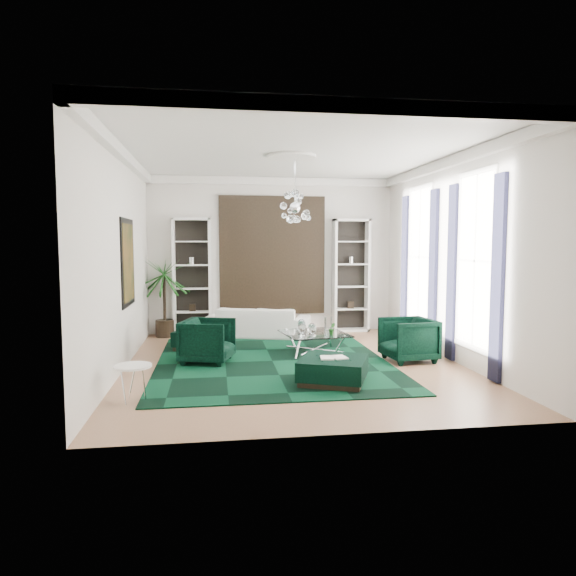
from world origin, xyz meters
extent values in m
cube|color=#A47756|center=(0.00, 0.00, -0.01)|extent=(6.00, 7.00, 0.02)
cube|color=white|center=(0.00, 0.00, 3.81)|extent=(6.00, 7.00, 0.02)
cube|color=silver|center=(0.00, 3.51, 1.90)|extent=(6.00, 0.02, 3.80)
cube|color=silver|center=(0.00, -3.51, 1.90)|extent=(6.00, 0.02, 3.80)
cube|color=silver|center=(-3.01, 0.00, 1.90)|extent=(0.02, 7.00, 3.80)
cube|color=silver|center=(3.01, 0.00, 1.90)|extent=(0.02, 7.00, 3.80)
cylinder|color=white|center=(0.00, 0.30, 3.77)|extent=(0.90, 0.90, 0.05)
cube|color=black|center=(0.00, 3.46, 1.90)|extent=(2.50, 0.06, 2.80)
cube|color=black|center=(-2.97, 0.60, 1.85)|extent=(0.04, 1.30, 1.60)
cube|color=white|center=(2.99, -0.90, 1.90)|extent=(0.03, 1.10, 2.90)
cube|color=black|center=(2.96, -1.68, 1.65)|extent=(0.07, 0.30, 3.25)
cube|color=black|center=(2.96, -0.12, 1.65)|extent=(0.07, 0.30, 3.25)
cube|color=white|center=(2.99, 1.50, 1.90)|extent=(0.03, 1.10, 2.90)
cube|color=black|center=(2.96, 0.72, 1.65)|extent=(0.07, 0.30, 3.25)
cube|color=black|center=(2.96, 2.28, 1.65)|extent=(0.07, 0.30, 3.25)
cube|color=black|center=(-0.37, 0.22, 0.01)|extent=(4.20, 5.00, 0.02)
imported|color=white|center=(-0.41, 2.86, 0.35)|extent=(2.56, 1.57, 0.70)
imported|color=black|center=(-1.55, 0.33, 0.41)|extent=(1.11, 1.09, 0.81)
imported|color=black|center=(2.16, -0.06, 0.41)|extent=(0.99, 0.96, 0.81)
cube|color=black|center=(-1.73, 1.59, 0.20)|extent=(1.17, 1.17, 0.40)
cube|color=black|center=(0.42, -1.35, 0.20)|extent=(1.31, 1.31, 0.40)
cube|color=white|center=(0.42, -1.35, 0.42)|extent=(0.42, 0.28, 0.03)
cylinder|color=white|center=(-2.55, -1.87, 0.25)|extent=(0.65, 0.65, 0.50)
imported|color=#1A5119|center=(0.85, 0.62, 0.53)|extent=(0.13, 0.11, 0.24)
camera|label=1|loc=(-1.40, -9.10, 2.20)|focal=32.00mm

